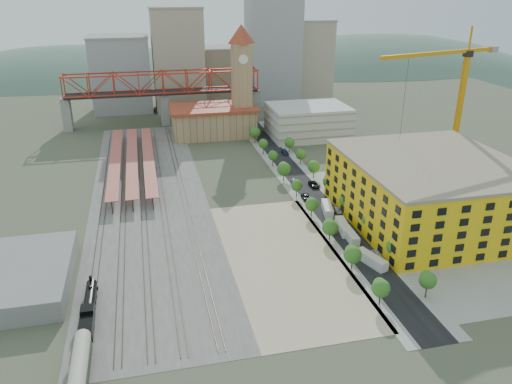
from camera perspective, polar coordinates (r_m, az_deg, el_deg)
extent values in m
plane|color=#474C38|center=(154.82, 1.47, -1.63)|extent=(400.00, 400.00, 0.00)
cube|color=#605E59|center=(166.67, -12.14, -0.31)|extent=(36.00, 165.00, 0.06)
cube|color=tan|center=(126.88, 3.26, -7.54)|extent=(28.00, 67.00, 0.06)
cube|color=black|center=(172.27, 5.39, 0.89)|extent=(12.00, 170.00, 0.06)
cube|color=gray|center=(170.71, 3.63, 0.74)|extent=(3.00, 170.00, 0.04)
cube|color=gray|center=(174.00, 7.11, 1.04)|extent=(3.00, 170.00, 0.04)
cube|color=gray|center=(155.37, 19.70, -2.96)|extent=(50.00, 90.00, 0.06)
cube|color=#382B23|center=(167.30, -17.18, -0.72)|extent=(0.12, 160.00, 0.18)
cube|color=#382B23|center=(167.18, -16.69, -0.67)|extent=(0.12, 160.00, 0.18)
cube|color=#382B23|center=(166.87, -15.13, -0.54)|extent=(0.12, 160.00, 0.18)
cube|color=#382B23|center=(166.80, -14.64, -0.49)|extent=(0.12, 160.00, 0.18)
cube|color=#382B23|center=(166.65, -13.08, -0.36)|extent=(0.12, 160.00, 0.18)
cube|color=#382B23|center=(166.63, -12.59, -0.31)|extent=(0.12, 160.00, 0.18)
cube|color=#382B23|center=(166.64, -11.02, -0.18)|extent=(0.12, 160.00, 0.18)
cube|color=#382B23|center=(166.68, -10.53, -0.13)|extent=(0.12, 160.00, 0.18)
cube|color=#382B23|center=(166.91, -8.63, 0.03)|extent=(0.12, 160.00, 0.18)
cube|color=#382B23|center=(167.00, -8.14, 0.08)|extent=(0.12, 160.00, 0.18)
cube|color=#B4454B|center=(191.40, -15.79, 3.65)|extent=(4.00, 80.00, 0.25)
cylinder|color=black|center=(192.03, -15.73, 3.09)|extent=(0.24, 0.24, 4.00)
cube|color=#B4454B|center=(191.13, -14.00, 3.81)|extent=(4.00, 80.00, 0.25)
cylinder|color=black|center=(191.77, -13.94, 3.25)|extent=(0.24, 0.24, 4.00)
cube|color=#B4454B|center=(191.06, -12.20, 3.97)|extent=(4.00, 80.00, 0.25)
cylinder|color=black|center=(191.70, -12.15, 3.41)|extent=(0.24, 0.24, 4.00)
cube|color=tan|center=(228.02, -4.93, 7.99)|extent=(36.00, 22.00, 12.00)
cube|color=#9A3821|center=(226.45, -4.98, 9.58)|extent=(38.00, 24.00, 1.20)
cube|color=tan|center=(225.07, -1.63, 11.53)|extent=(8.00, 8.00, 40.00)
pyramid|color=#9A3821|center=(221.29, -1.72, 18.65)|extent=(12.00, 12.00, 8.00)
cylinder|color=white|center=(218.77, -1.45, 14.92)|extent=(4.00, 0.30, 4.00)
cube|color=silver|center=(225.76, 5.97, 8.06)|extent=(34.00, 26.00, 14.00)
cube|color=gray|center=(250.28, -20.79, 8.29)|extent=(4.00, 6.00, 15.00)
cube|color=gray|center=(254.06, -0.05, 9.96)|extent=(4.00, 6.00, 15.00)
cube|color=gray|center=(248.13, -10.37, 9.28)|extent=(4.00, 6.00, 15.00)
cube|color=black|center=(246.43, -10.50, 11.09)|extent=(90.00, 9.00, 1.00)
cube|color=yellow|center=(150.32, 19.18, 0.00)|extent=(44.00, 50.00, 18.00)
cube|color=gray|center=(147.14, 19.65, 3.37)|extent=(44.60, 50.60, 0.80)
cube|color=gray|center=(126.61, -25.35, -8.73)|extent=(22.00, 32.00, 5.00)
cube|color=#9EA0A3|center=(280.17, -15.16, 12.81)|extent=(30.00, 25.00, 38.00)
cube|color=#B2A58C|center=(274.79, -8.89, 14.60)|extent=(26.00, 22.00, 52.00)
cube|color=gray|center=(294.41, -3.63, 13.19)|extent=(24.00, 24.00, 30.00)
cube|color=#9EA0A3|center=(288.01, 1.95, 16.02)|extent=(28.00, 22.00, 60.00)
cube|color=#B2A58C|center=(300.76, 6.25, 14.66)|extent=(22.00, 20.00, 44.00)
cube|color=brown|center=(302.60, -6.63, 12.97)|extent=(20.00, 20.00, 26.00)
ellipsoid|color=#4C6B59|center=(420.14, -18.43, 3.31)|extent=(396.00, 216.00, 180.00)
ellipsoid|color=#4C6B59|center=(432.65, -2.07, 1.67)|extent=(484.00, 264.00, 220.00)
ellipsoid|color=#4C6B59|center=(461.89, 12.72, 5.39)|extent=(418.00, 228.00, 190.00)
cylinder|color=black|center=(114.11, -18.44, -11.35)|extent=(2.31, 11.10, 2.31)
cube|color=black|center=(109.06, -18.68, -13.02)|extent=(2.59, 2.78, 2.96)
cylinder|color=black|center=(117.11, -18.38, -9.42)|extent=(0.65, 0.65, 1.48)
sphere|color=black|center=(115.01, -18.45, -10.34)|extent=(0.93, 0.93, 0.93)
cone|color=black|center=(120.11, -18.14, -10.24)|extent=(2.41, 1.48, 2.41)
cube|color=black|center=(106.02, -18.81, -14.56)|extent=(2.59, 5.55, 2.59)
cube|color=#25371E|center=(95.86, -19.46, -18.97)|extent=(2.68, 16.66, 2.96)
cylinder|color=#ADA899|center=(94.86, -19.59, -18.25)|extent=(2.87, 16.66, 2.87)
cube|color=orange|center=(180.99, 22.01, 7.45)|extent=(1.50, 1.50, 42.32)
cube|color=black|center=(177.06, 23.08, 14.34)|extent=(2.35, 2.35, 1.88)
cube|color=orange|center=(163.66, 18.97, 14.67)|extent=(34.82, 10.32, 1.13)
cube|color=orange|center=(181.31, 24.31, 14.61)|extent=(11.19, 4.00, 1.13)
cube|color=gray|center=(185.76, 25.43, 14.52)|extent=(3.33, 3.00, 1.88)
cube|color=orange|center=(176.56, 23.32, 15.83)|extent=(0.47, 0.47, 7.52)
cube|color=silver|center=(126.73, 13.05, -7.55)|extent=(5.26, 9.53, 2.53)
cube|color=silver|center=(137.12, 10.71, -4.91)|extent=(2.63, 8.79, 2.38)
cube|color=silver|center=(141.22, 9.91, -3.95)|extent=(3.68, 9.65, 2.58)
cube|color=silver|center=(151.54, 8.14, -1.90)|extent=(4.51, 9.79, 2.59)
imported|color=white|center=(129.19, 11.01, -7.05)|extent=(2.18, 4.04, 1.30)
imported|color=gray|center=(140.79, 8.69, -4.20)|extent=(1.67, 4.47, 1.46)
imported|color=black|center=(160.04, 5.77, -0.61)|extent=(2.93, 5.57, 1.49)
imported|color=navy|center=(170.34, 4.53, 0.94)|extent=(2.32, 5.42, 1.56)
imported|color=silver|center=(130.32, 13.72, -6.97)|extent=(2.11, 4.53, 1.50)
imported|color=gray|center=(152.43, 9.25, -2.05)|extent=(1.54, 4.42, 1.46)
imported|color=black|center=(170.37, 6.66, 0.85)|extent=(2.80, 5.71, 1.56)
imported|color=navy|center=(202.16, 3.33, 4.54)|extent=(2.40, 5.50, 1.57)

